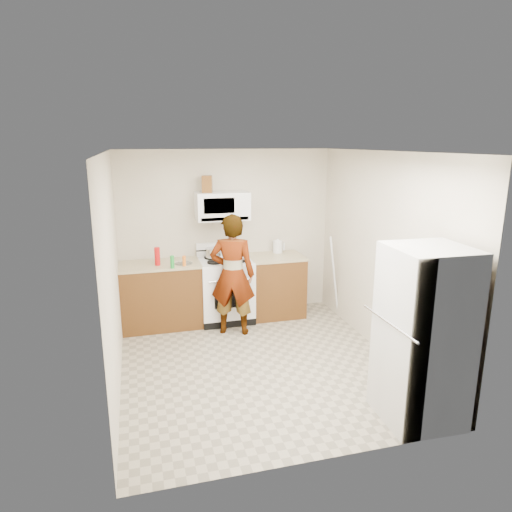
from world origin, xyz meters
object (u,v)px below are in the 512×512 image
object	(u,v)px
gas_range	(225,289)
microwave	(222,206)
kettle	(278,247)
saucepan	(213,253)
fridge	(423,336)
person	(233,275)

from	to	relation	value
gas_range	microwave	bearing A→B (deg)	90.00
kettle	saucepan	xyz separation A→B (m)	(-1.02, -0.08, -0.01)
gas_range	saucepan	distance (m)	0.56
gas_range	fridge	xyz separation A→B (m)	(1.29, -2.94, 0.36)
microwave	saucepan	world-z (taller)	microwave
kettle	gas_range	bearing A→B (deg)	177.31
fridge	saucepan	bearing A→B (deg)	117.44
person	microwave	bearing A→B (deg)	-70.36
saucepan	person	bearing A→B (deg)	-75.47
microwave	fridge	world-z (taller)	microwave
gas_range	microwave	size ratio (longest dim) A/B	1.49
gas_range	person	xyz separation A→B (m)	(0.00, -0.49, 0.35)
microwave	person	bearing A→B (deg)	-89.57
microwave	person	size ratio (longest dim) A/B	0.45
gas_range	kettle	bearing A→B (deg)	12.88
gas_range	microwave	world-z (taller)	microwave
person	kettle	distance (m)	1.12
fridge	saucepan	size ratio (longest dim) A/B	7.53
gas_range	kettle	distance (m)	1.04
person	kettle	size ratio (longest dim) A/B	9.36
microwave	person	distance (m)	1.06
person	saucepan	bearing A→B (deg)	-56.27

